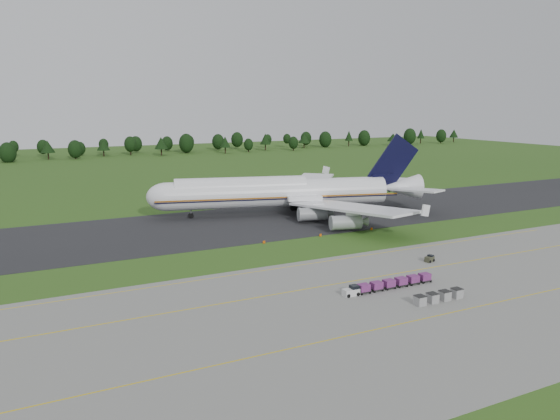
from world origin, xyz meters
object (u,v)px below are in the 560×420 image
aircraft (283,192)px  edge_markers (321,235)px  baggage_train (387,284)px  utility_cart (429,259)px  uld_row (439,297)px

aircraft → edge_markers: 26.91m
aircraft → baggage_train: bearing=-101.6°
aircraft → utility_cart: (4.01, -52.44, -5.52)m
aircraft → edge_markers: bearing=-98.6°
aircraft → uld_row: aircraft is taller
edge_markers → aircraft: bearing=81.4°
aircraft → uld_row: size_ratio=8.72×
aircraft → edge_markers: (-3.94, -25.98, -5.79)m
aircraft → utility_cart: aircraft is taller
utility_cart → baggage_train: bearing=-152.1°
utility_cart → uld_row: uld_row is taller
uld_row → edge_markers: (5.27, 43.27, -0.53)m
utility_cart → edge_markers: bearing=106.7°
utility_cart → uld_row: (-13.22, -16.81, 0.26)m
utility_cart → edge_markers: 27.63m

